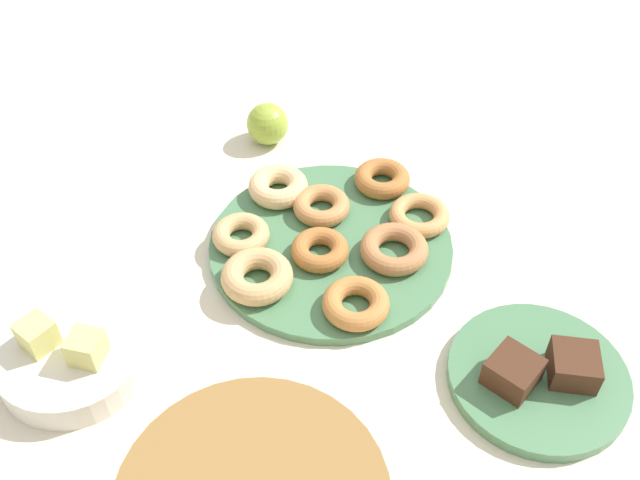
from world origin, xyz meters
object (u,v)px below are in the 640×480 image
(donut_6, at_px, (278,187))
(donut_7, at_px, (318,249))
(donut_4, at_px, (419,215))
(cake_plate, at_px, (538,377))
(melon_chunk_left, at_px, (86,348))
(donut_5, at_px, (394,249))
(donut_3, at_px, (241,235))
(brownie_near, at_px, (574,365))
(fruit_bowl, at_px, (73,356))
(donut_2, at_px, (382,179))
(donut_1, at_px, (321,206))
(donut_8, at_px, (356,303))
(apple, at_px, (268,124))
(donut_0, at_px, (257,276))
(brownie_far, at_px, (513,371))
(melon_chunk_right, at_px, (37,334))
(donut_plate, at_px, (331,246))

(donut_6, distance_m, donut_7, 0.14)
(donut_6, bearing_deg, donut_4, -166.94)
(donut_7, relative_size, cake_plate, 0.37)
(melon_chunk_left, bearing_deg, donut_5, -123.75)
(donut_3, distance_m, brownie_near, 0.45)
(fruit_bowl, bearing_deg, donut_7, -120.06)
(donut_7, bearing_deg, donut_5, -151.30)
(cake_plate, height_order, brownie_near, brownie_near)
(donut_2, bearing_deg, donut_1, 62.50)
(donut_1, xyz_separation_m, donut_8, (-0.12, 0.14, 0.00))
(apple, bearing_deg, donut_0, 119.72)
(donut_0, xyz_separation_m, fruit_bowl, (0.12, 0.20, -0.01))
(donut_8, bearing_deg, donut_5, -90.79)
(donut_3, distance_m, cake_plate, 0.42)
(donut_5, relative_size, brownie_far, 1.71)
(donut_1, xyz_separation_m, donut_2, (-0.05, -0.09, 0.00))
(donut_2, distance_m, donut_8, 0.24)
(donut_8, height_order, cake_plate, donut_8)
(cake_plate, bearing_deg, donut_5, -21.78)
(melon_chunk_right, bearing_deg, apple, -89.46)
(donut_0, bearing_deg, brownie_near, -171.82)
(donut_1, distance_m, cake_plate, 0.37)
(donut_7, distance_m, cake_plate, 0.32)
(donut_4, relative_size, donut_5, 0.92)
(donut_3, xyz_separation_m, fruit_bowl, (0.06, 0.26, -0.01))
(donut_plate, xyz_separation_m, melon_chunk_left, (0.14, 0.32, 0.05))
(donut_plate, height_order, cake_plate, cake_plate)
(donut_4, bearing_deg, melon_chunk_right, 56.00)
(donut_0, xyz_separation_m, apple, (0.16, -0.28, 0.00))
(donut_5, xyz_separation_m, melon_chunk_right, (0.29, 0.35, 0.03))
(donut_7, xyz_separation_m, cake_plate, (-0.32, 0.04, -0.02))
(fruit_bowl, height_order, melon_chunk_left, melon_chunk_left)
(donut_6, relative_size, brownie_near, 1.62)
(donut_3, relative_size, brownie_near, 1.46)
(donut_4, distance_m, brownie_near, 0.30)
(donut_0, relative_size, brownie_near, 1.74)
(donut_1, relative_size, brownie_near, 1.52)
(donut_5, relative_size, melon_chunk_left, 2.52)
(donut_plate, distance_m, donut_8, 0.12)
(donut_1, xyz_separation_m, donut_4, (-0.13, -0.05, -0.00))
(donut_6, relative_size, melon_chunk_right, 2.39)
(donut_5, height_order, donut_8, same)
(donut_1, height_order, donut_2, donut_2)
(donut_2, height_order, donut_4, donut_2)
(donut_plate, distance_m, cake_plate, 0.32)
(donut_0, relative_size, apple, 1.40)
(donut_8, relative_size, melon_chunk_left, 2.33)
(donut_plate, bearing_deg, brownie_near, 170.62)
(brownie_near, bearing_deg, melon_chunk_left, 28.35)
(donut_7, bearing_deg, donut_8, 145.87)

